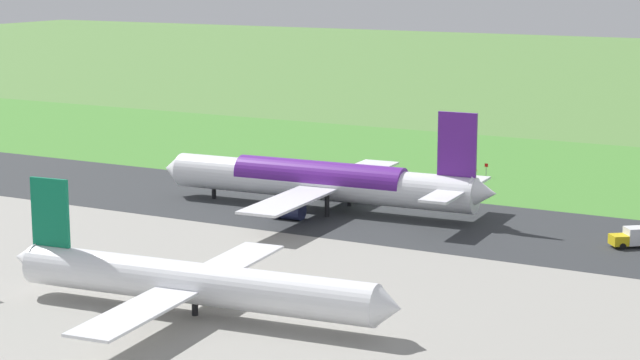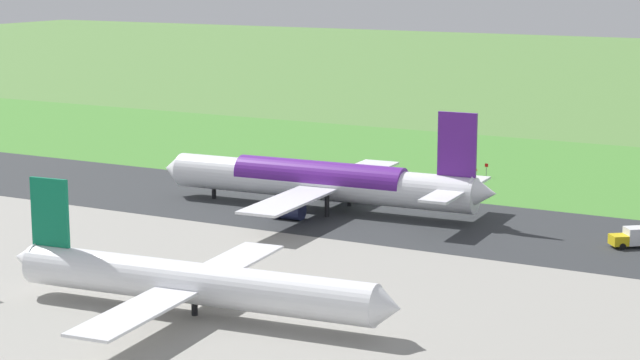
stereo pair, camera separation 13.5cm
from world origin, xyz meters
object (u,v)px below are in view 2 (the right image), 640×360
at_px(airliner_main, 322,181).
at_px(airliner_parked_mid, 192,282).
at_px(traffic_cone_orange, 476,170).
at_px(service_truck_fuel, 635,237).
at_px(no_stopping_sign, 486,169).

xyz_separation_m(airliner_main, airliner_parked_mid, (-12.24, 51.24, -0.72)).
relative_size(airliner_main, traffic_cone_orange, 98.41).
distance_m(service_truck_fuel, traffic_cone_orange, 55.45).
bearing_deg(traffic_cone_orange, no_stopping_sign, 127.54).
bearing_deg(airliner_main, airliner_parked_mid, 103.43).
height_order(airliner_parked_mid, service_truck_fuel, airliner_parked_mid).
height_order(airliner_main, traffic_cone_orange, airliner_main).
distance_m(airliner_main, airliner_parked_mid, 52.68).
bearing_deg(traffic_cone_orange, service_truck_fuel, 132.20).
bearing_deg(no_stopping_sign, traffic_cone_orange, -52.46).
xyz_separation_m(no_stopping_sign, traffic_cone_orange, (3.53, -4.59, -1.15)).
bearing_deg(traffic_cone_orange, airliner_parked_mid, 92.11).
distance_m(service_truck_fuel, no_stopping_sign, 49.67).
distance_m(airliner_main, no_stopping_sign, 38.22).
bearing_deg(airliner_parked_mid, traffic_cone_orange, -87.89).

